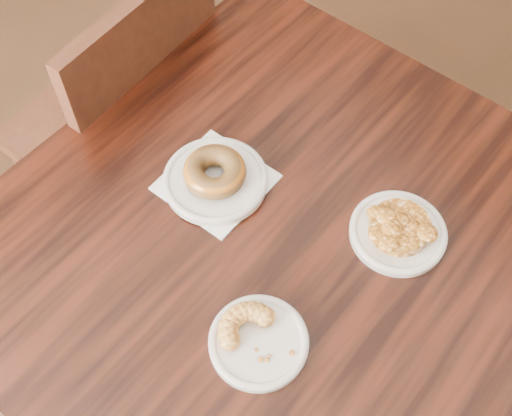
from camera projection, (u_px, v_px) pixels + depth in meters
floor at (287, 329)px, 1.71m from camera, size 5.00×5.00×0.00m
cafe_table at (286, 333)px, 1.31m from camera, size 1.11×1.11×0.75m
chair_far at (110, 127)px, 1.50m from camera, size 0.53×0.53×0.90m
napkin at (216, 182)px, 1.05m from camera, size 0.19×0.19×0.00m
plate_donut at (215, 180)px, 1.05m from camera, size 0.17×0.17×0.01m
plate_cruller at (259, 342)px, 0.90m from camera, size 0.14×0.14×0.01m
plate_fritter at (398, 233)px, 1.00m from camera, size 0.15×0.15×0.01m
glazed_donut at (215, 172)px, 1.02m from camera, size 0.10×0.10×0.04m
apple_fritter at (400, 226)px, 0.98m from camera, size 0.13×0.13×0.03m
cruller_fragment at (259, 337)px, 0.88m from camera, size 0.10×0.10×0.03m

